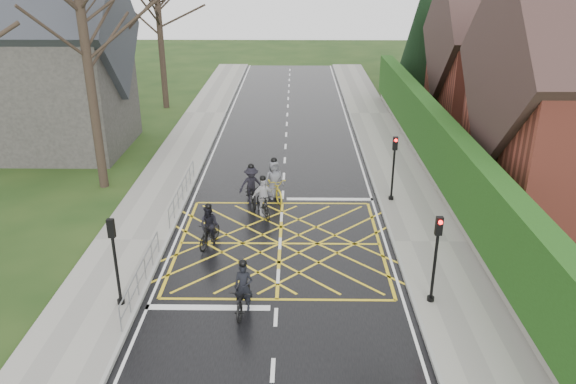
{
  "coord_description": "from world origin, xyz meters",
  "views": [
    {
      "loc": [
        0.6,
        -19.99,
        10.66
      ],
      "look_at": [
        0.29,
        2.28,
        1.3
      ],
      "focal_mm": 35.0,
      "sensor_mm": 36.0,
      "label": 1
    }
  ],
  "objects_px": {
    "cyclist_rear": "(244,294)",
    "cyclist_back": "(209,230)",
    "cyclist_front": "(263,201)",
    "cyclist_mid": "(252,189)",
    "cyclist_lead": "(274,184)"
  },
  "relations": [
    {
      "from": "cyclist_rear",
      "to": "cyclist_front",
      "type": "bearing_deg",
      "value": 94.73
    },
    {
      "from": "cyclist_back",
      "to": "cyclist_front",
      "type": "xyz_separation_m",
      "value": [
        1.98,
        2.79,
        0.02
      ]
    },
    {
      "from": "cyclist_rear",
      "to": "cyclist_back",
      "type": "xyz_separation_m",
      "value": [
        -1.74,
        4.49,
        0.08
      ]
    },
    {
      "from": "cyclist_back",
      "to": "cyclist_lead",
      "type": "bearing_deg",
      "value": 80.92
    },
    {
      "from": "cyclist_front",
      "to": "cyclist_lead",
      "type": "bearing_deg",
      "value": 57.6
    },
    {
      "from": "cyclist_rear",
      "to": "cyclist_lead",
      "type": "bearing_deg",
      "value": 92.54
    },
    {
      "from": "cyclist_back",
      "to": "cyclist_front",
      "type": "distance_m",
      "value": 3.42
    },
    {
      "from": "cyclist_rear",
      "to": "cyclist_back",
      "type": "distance_m",
      "value": 4.82
    },
    {
      "from": "cyclist_rear",
      "to": "cyclist_mid",
      "type": "bearing_deg",
      "value": 99.06
    },
    {
      "from": "cyclist_rear",
      "to": "cyclist_front",
      "type": "distance_m",
      "value": 7.28
    },
    {
      "from": "cyclist_rear",
      "to": "cyclist_mid",
      "type": "xyz_separation_m",
      "value": [
        -0.37,
        8.57,
        0.13
      ]
    },
    {
      "from": "cyclist_rear",
      "to": "cyclist_back",
      "type": "height_order",
      "value": "cyclist_rear"
    },
    {
      "from": "cyclist_rear",
      "to": "cyclist_lead",
      "type": "relative_size",
      "value": 0.88
    },
    {
      "from": "cyclist_front",
      "to": "cyclist_back",
      "type": "bearing_deg",
      "value": -145.63
    },
    {
      "from": "cyclist_back",
      "to": "cyclist_mid",
      "type": "bearing_deg",
      "value": 89.17
    }
  ]
}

